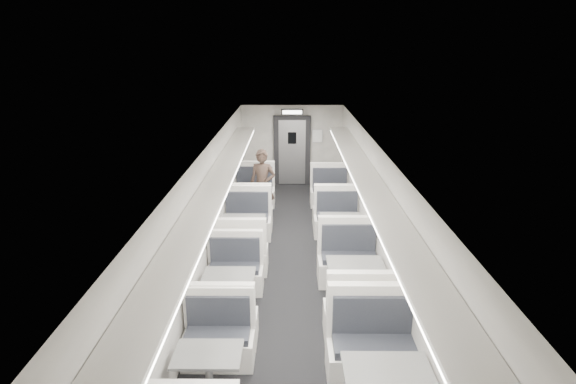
{
  "coord_description": "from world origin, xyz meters",
  "views": [
    {
      "loc": [
        -0.04,
        -7.24,
        4.09
      ],
      "look_at": [
        -0.09,
        1.75,
        1.12
      ],
      "focal_mm": 28.0,
      "sensor_mm": 36.0,
      "label": 1
    }
  ],
  "objects_px": {
    "booth_left_a": "(252,201)",
    "booth_right_a": "(332,201)",
    "booth_right_c": "(355,285)",
    "passenger": "(262,185)",
    "booth_left_b": "(243,235)",
    "booth_left_d": "(209,376)",
    "booth_left_c": "(230,293)",
    "vestibule_door": "(292,151)",
    "booth_right_b": "(341,233)",
    "exit_sign": "(292,112)"
  },
  "relations": [
    {
      "from": "booth_left_d",
      "to": "passenger",
      "type": "bearing_deg",
      "value": 87.25
    },
    {
      "from": "booth_right_b",
      "to": "exit_sign",
      "type": "distance_m",
      "value": 4.66
    },
    {
      "from": "booth_left_b",
      "to": "booth_right_b",
      "type": "relative_size",
      "value": 1.03
    },
    {
      "from": "exit_sign",
      "to": "passenger",
      "type": "bearing_deg",
      "value": -106.38
    },
    {
      "from": "booth_right_b",
      "to": "booth_right_c",
      "type": "relative_size",
      "value": 0.94
    },
    {
      "from": "booth_left_b",
      "to": "booth_right_a",
      "type": "bearing_deg",
      "value": 47.01
    },
    {
      "from": "booth_right_a",
      "to": "booth_left_a",
      "type": "bearing_deg",
      "value": -178.4
    },
    {
      "from": "booth_right_a",
      "to": "booth_right_c",
      "type": "relative_size",
      "value": 0.94
    },
    {
      "from": "booth_left_a",
      "to": "booth_right_c",
      "type": "distance_m",
      "value": 4.54
    },
    {
      "from": "booth_left_a",
      "to": "booth_left_c",
      "type": "distance_m",
      "value": 4.28
    },
    {
      "from": "booth_right_b",
      "to": "exit_sign",
      "type": "relative_size",
      "value": 3.36
    },
    {
      "from": "booth_right_a",
      "to": "exit_sign",
      "type": "height_order",
      "value": "exit_sign"
    },
    {
      "from": "booth_left_d",
      "to": "booth_right_c",
      "type": "height_order",
      "value": "booth_right_c"
    },
    {
      "from": "booth_right_c",
      "to": "vestibule_door",
      "type": "relative_size",
      "value": 1.05
    },
    {
      "from": "booth_left_a",
      "to": "vestibule_door",
      "type": "distance_m",
      "value": 2.94
    },
    {
      "from": "booth_left_b",
      "to": "booth_left_d",
      "type": "xyz_separation_m",
      "value": [
        0.0,
        -4.04,
        -0.04
      ]
    },
    {
      "from": "booth_left_d",
      "to": "booth_right_a",
      "type": "distance_m",
      "value": 6.5
    },
    {
      "from": "booth_right_a",
      "to": "booth_right_c",
      "type": "xyz_separation_m",
      "value": [
        0.0,
        -4.13,
        0.02
      ]
    },
    {
      "from": "passenger",
      "to": "booth_left_c",
      "type": "bearing_deg",
      "value": -81.55
    },
    {
      "from": "booth_left_c",
      "to": "booth_right_b",
      "type": "relative_size",
      "value": 0.94
    },
    {
      "from": "booth_left_b",
      "to": "exit_sign",
      "type": "height_order",
      "value": "exit_sign"
    },
    {
      "from": "booth_left_a",
      "to": "booth_left_c",
      "type": "bearing_deg",
      "value": -90.0
    },
    {
      "from": "booth_left_c",
      "to": "booth_right_c",
      "type": "height_order",
      "value": "booth_right_c"
    },
    {
      "from": "booth_right_c",
      "to": "passenger",
      "type": "xyz_separation_m",
      "value": [
        -1.72,
        3.84,
        0.48
      ]
    },
    {
      "from": "booth_left_d",
      "to": "vestibule_door",
      "type": "relative_size",
      "value": 0.92
    },
    {
      "from": "booth_left_a",
      "to": "booth_right_a",
      "type": "relative_size",
      "value": 1.04
    },
    {
      "from": "booth_left_d",
      "to": "passenger",
      "type": "height_order",
      "value": "passenger"
    },
    {
      "from": "booth_left_a",
      "to": "exit_sign",
      "type": "xyz_separation_m",
      "value": [
        1.0,
        2.2,
        1.89
      ]
    },
    {
      "from": "vestibule_door",
      "to": "exit_sign",
      "type": "bearing_deg",
      "value": -90.0
    },
    {
      "from": "booth_right_b",
      "to": "vestibule_door",
      "type": "xyz_separation_m",
      "value": [
        -1.0,
        4.62,
        0.67
      ]
    },
    {
      "from": "passenger",
      "to": "booth_right_a",
      "type": "bearing_deg",
      "value": 22.31
    },
    {
      "from": "booth_right_a",
      "to": "vestibule_door",
      "type": "distance_m",
      "value": 2.89
    },
    {
      "from": "booth_right_b",
      "to": "passenger",
      "type": "bearing_deg",
      "value": 135.39
    },
    {
      "from": "booth_right_c",
      "to": "passenger",
      "type": "height_order",
      "value": "passenger"
    },
    {
      "from": "booth_left_a",
      "to": "exit_sign",
      "type": "height_order",
      "value": "exit_sign"
    },
    {
      "from": "booth_right_b",
      "to": "vestibule_door",
      "type": "relative_size",
      "value": 0.99
    },
    {
      "from": "booth_left_c",
      "to": "vestibule_door",
      "type": "relative_size",
      "value": 0.93
    },
    {
      "from": "booth_left_b",
      "to": "vestibule_door",
      "type": "distance_m",
      "value": 4.92
    },
    {
      "from": "booth_left_d",
      "to": "booth_right_b",
      "type": "distance_m",
      "value": 4.65
    },
    {
      "from": "booth_left_b",
      "to": "booth_right_c",
      "type": "height_order",
      "value": "booth_right_c"
    },
    {
      "from": "booth_left_a",
      "to": "booth_right_c",
      "type": "xyz_separation_m",
      "value": [
        2.0,
        -4.08,
        0.01
      ]
    },
    {
      "from": "exit_sign",
      "to": "vestibule_door",
      "type": "bearing_deg",
      "value": 90.0
    },
    {
      "from": "booth_left_a",
      "to": "vestibule_door",
      "type": "relative_size",
      "value": 1.03
    },
    {
      "from": "exit_sign",
      "to": "booth_right_b",
      "type": "bearing_deg",
      "value": -76.39
    },
    {
      "from": "booth_left_b",
      "to": "vestibule_door",
      "type": "xyz_separation_m",
      "value": [
        1.0,
        4.77,
        0.66
      ]
    },
    {
      "from": "vestibule_door",
      "to": "passenger",
      "type": "bearing_deg",
      "value": -103.77
    },
    {
      "from": "booth_right_b",
      "to": "booth_right_c",
      "type": "distance_m",
      "value": 2.14
    },
    {
      "from": "booth_right_b",
      "to": "vestibule_door",
      "type": "distance_m",
      "value": 4.77
    },
    {
      "from": "booth_left_a",
      "to": "booth_left_b",
      "type": "distance_m",
      "value": 2.09
    },
    {
      "from": "booth_left_c",
      "to": "booth_right_b",
      "type": "xyz_separation_m",
      "value": [
        2.0,
        2.34,
        0.02
      ]
    }
  ]
}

